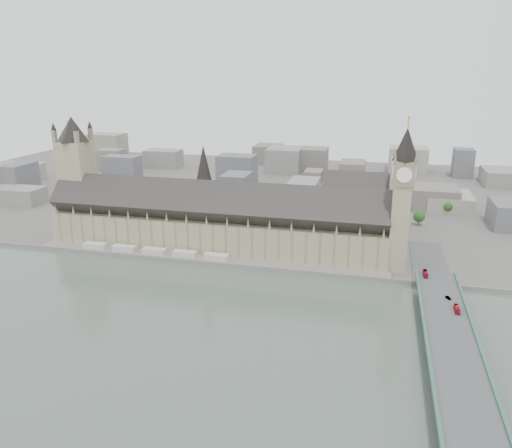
% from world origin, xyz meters
% --- Properties ---
extents(ground, '(900.00, 900.00, 0.00)m').
position_xyz_m(ground, '(0.00, 0.00, 0.00)').
color(ground, '#595651').
rests_on(ground, ground).
extents(river_thames, '(600.00, 600.00, 0.00)m').
position_xyz_m(river_thames, '(0.00, -165.00, 0.00)').
color(river_thames, '#4E5C4F').
rests_on(river_thames, ground).
extents(embankment_wall, '(600.00, 1.50, 3.00)m').
position_xyz_m(embankment_wall, '(0.00, -15.00, 1.50)').
color(embankment_wall, gray).
rests_on(embankment_wall, ground).
extents(river_terrace, '(270.00, 15.00, 2.00)m').
position_xyz_m(river_terrace, '(0.00, -7.50, 1.00)').
color(river_terrace, gray).
rests_on(river_terrace, ground).
extents(terrace_tents, '(118.00, 7.00, 4.00)m').
position_xyz_m(terrace_tents, '(-40.00, -7.00, 4.00)').
color(terrace_tents, silver).
rests_on(terrace_tents, river_terrace).
extents(palace_of_westminster, '(265.00, 40.73, 55.44)m').
position_xyz_m(palace_of_westminster, '(0.00, 19.70, 22.71)').
color(palace_of_westminster, gray).
rests_on(palace_of_westminster, ground).
extents(elizabeth_tower, '(17.00, 17.00, 107.50)m').
position_xyz_m(elizabeth_tower, '(138.00, 8.00, 58.09)').
color(elizabeth_tower, gray).
rests_on(elizabeth_tower, ground).
extents(victoria_tower, '(30.00, 30.00, 100.00)m').
position_xyz_m(victoria_tower, '(-122.00, 26.00, 55.20)').
color(victoria_tower, gray).
rests_on(victoria_tower, ground).
extents(central_tower, '(13.00, 13.00, 48.00)m').
position_xyz_m(central_tower, '(-10.00, 26.00, 57.92)').
color(central_tower, gray).
rests_on(central_tower, ground).
extents(westminster_bridge, '(25.00, 325.00, 10.25)m').
position_xyz_m(westminster_bridge, '(162.00, -87.50, 5.12)').
color(westminster_bridge, '#474749').
rests_on(westminster_bridge, ground).
extents(bridge_parapets, '(25.00, 235.00, 1.15)m').
position_xyz_m(bridge_parapets, '(162.00, -132.00, 10.82)').
color(bridge_parapets, '#396955').
rests_on(bridge_parapets, westminster_bridge).
extents(westminster_abbey, '(68.00, 36.00, 64.00)m').
position_xyz_m(westminster_abbey, '(110.92, 95.00, 25.08)').
color(westminster_abbey, '#A09A90').
rests_on(westminster_abbey, ground).
extents(city_skyline_inland, '(720.00, 360.00, 38.00)m').
position_xyz_m(city_skyline_inland, '(0.00, 245.00, 19.00)').
color(city_skyline_inland, gray).
rests_on(city_skyline_inland, ground).
extents(park_trees, '(110.00, 30.00, 15.00)m').
position_xyz_m(park_trees, '(-10.00, 60.00, 7.50)').
color(park_trees, '#1B4719').
rests_on(park_trees, ground).
extents(red_bus_north, '(2.67, 10.46, 2.90)m').
position_xyz_m(red_bus_north, '(155.10, -22.49, 11.70)').
color(red_bus_north, maroon).
rests_on(red_bus_north, westminster_bridge).
extents(red_bus_south, '(2.31, 9.84, 2.74)m').
position_xyz_m(red_bus_south, '(168.20, -69.84, 11.62)').
color(red_bus_south, '#B1161E').
rests_on(red_bus_south, westminster_bridge).
extents(car_silver, '(3.09, 4.45, 1.39)m').
position_xyz_m(car_silver, '(165.40, -54.70, 10.95)').
color(car_silver, gray).
rests_on(car_silver, westminster_bridge).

